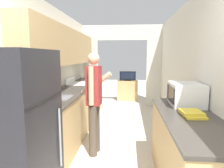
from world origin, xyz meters
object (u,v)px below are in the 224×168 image
tv_cabinet (127,90)px  person (94,101)px  range_oven (82,102)px  television (128,76)px  refrigerator (15,135)px  microwave (186,94)px  book_stack (192,114)px

tv_cabinet → person: bearing=-97.1°
range_oven → television: bearing=65.3°
refrigerator → microwave: (1.86, 0.94, 0.25)m
range_oven → microwave: microwave is taller
microwave → television: 4.37m
refrigerator → range_oven: size_ratio=1.54×
tv_cabinet → microwave: bearing=-79.4°
range_oven → person: size_ratio=0.65×
range_oven → person: 1.76m
refrigerator → range_oven: bearing=90.5°
television → refrigerator: bearing=-101.3°
book_stack → television: bearing=98.8°
refrigerator → microwave: size_ratio=3.13×
tv_cabinet → refrigerator: bearing=-101.2°
person → tv_cabinet: (0.50, 3.99, -0.52)m
person → television: bearing=-0.3°
book_stack → television: (-0.75, 4.80, -0.08)m
tv_cabinet → television: 0.51m
person → refrigerator: bearing=163.6°
refrigerator → book_stack: (1.79, 0.43, 0.13)m
book_stack → person: bearing=145.6°
person → tv_cabinet: 4.06m
person → television: size_ratio=2.89×
book_stack → tv_cabinet: (-0.75, 4.84, -0.59)m
book_stack → range_oven: bearing=126.4°
microwave → book_stack: microwave is taller
range_oven → television: 2.60m
range_oven → book_stack: size_ratio=3.52×
refrigerator → book_stack: size_ratio=5.44×
refrigerator → television: 5.34m
tv_cabinet → television: television is taller
person → television: person is taller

